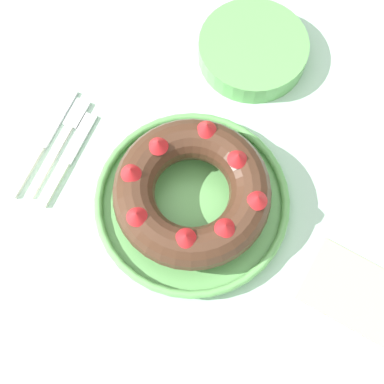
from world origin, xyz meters
The scene contains 9 objects.
ground_plane centered at (0.00, 0.00, 0.00)m, with size 8.00×8.00×0.00m, color #4C4742.
dining_table centered at (0.00, 0.00, 0.65)m, with size 1.51×1.10×0.73m.
serving_dish centered at (-0.02, 0.04, 0.74)m, with size 0.29×0.29×0.03m.
bundt_cake centered at (-0.02, 0.04, 0.79)m, with size 0.23×0.23×0.07m.
fork centered at (-0.25, 0.06, 0.73)m, with size 0.02×0.18×0.01m.
serving_knife centered at (-0.28, 0.03, 0.73)m, with size 0.02×0.20×0.01m.
cake_knife centered at (-0.23, 0.02, 0.73)m, with size 0.02×0.17×0.01m.
side_bowl centered at (-0.03, 0.32, 0.75)m, with size 0.18×0.18×0.04m, color #6BB760.
napkin centered at (0.24, 0.01, 0.73)m, with size 0.14×0.10×0.00m, color beige.
Camera 1 is at (0.08, -0.20, 1.50)m, focal length 50.00 mm.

